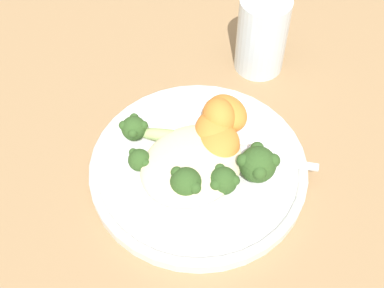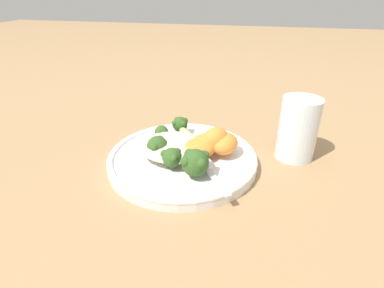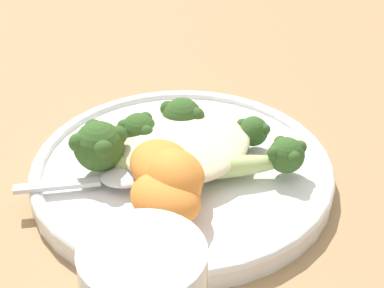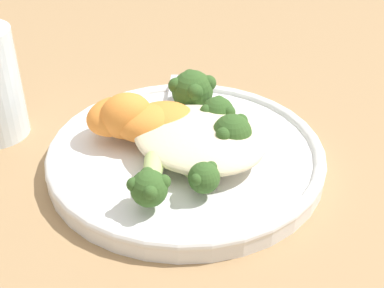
{
  "view_description": "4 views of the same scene",
  "coord_description": "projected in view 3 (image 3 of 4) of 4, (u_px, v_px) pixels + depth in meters",
  "views": [
    {
      "loc": [
        -0.26,
        -0.28,
        0.55
      ],
      "look_at": [
        0.01,
        -0.01,
        0.05
      ],
      "focal_mm": 50.0,
      "sensor_mm": 36.0,
      "label": 1
    },
    {
      "loc": [
        0.12,
        -0.47,
        0.29
      ],
      "look_at": [
        0.02,
        -0.01,
        0.04
      ],
      "focal_mm": 28.0,
      "sensor_mm": 36.0,
      "label": 2
    },
    {
      "loc": [
        0.42,
        0.18,
        0.35
      ],
      "look_at": [
        0.02,
        -0.0,
        0.06
      ],
      "focal_mm": 60.0,
      "sensor_mm": 36.0,
      "label": 3
    },
    {
      "loc": [
        -0.25,
        0.32,
        0.31
      ],
      "look_at": [
        -0.01,
        -0.01,
        0.04
      ],
      "focal_mm": 50.0,
      "sensor_mm": 36.0,
      "label": 4
    }
  ],
  "objects": [
    {
      "name": "sweet_potato_chunk_3",
      "position": [
        175.0,
        174.0,
        0.52
      ],
      "size": [
        0.07,
        0.07,
        0.03
      ],
      "primitive_type": "ellipsoid",
      "rotation": [
        0.0,
        0.0,
        3.98
      ],
      "color": "orange",
      "rests_on": "plate"
    },
    {
      "name": "broccoli_stalk_0",
      "position": [
        254.0,
        161.0,
        0.54
      ],
      "size": [
        0.08,
        0.11,
        0.03
      ],
      "rotation": [
        0.0,
        0.0,
        2.17
      ],
      "color": "#ADC675",
      "rests_on": "plate"
    },
    {
      "name": "sweet_potato_chunk_0",
      "position": [
        162.0,
        165.0,
        0.53
      ],
      "size": [
        0.08,
        0.08,
        0.03
      ],
      "primitive_type": "ellipsoid",
      "rotation": [
        0.0,
        0.0,
        4.01
      ],
      "color": "orange",
      "rests_on": "plate"
    },
    {
      "name": "broccoli_stalk_4",
      "position": [
        108.0,
        149.0,
        0.54
      ],
      "size": [
        0.04,
        0.11,
        0.04
      ],
      "rotation": [
        0.0,
        0.0,
        4.87
      ],
      "color": "#ADC675",
      "rests_on": "plate"
    },
    {
      "name": "broccoli_stalk_1",
      "position": [
        234.0,
        143.0,
        0.57
      ],
      "size": [
        0.1,
        0.06,
        0.03
      ],
      "rotation": [
        0.0,
        0.0,
        2.71
      ],
      "color": "#ADC675",
      "rests_on": "plate"
    },
    {
      "name": "sweet_potato_chunk_2",
      "position": [
        170.0,
        181.0,
        0.5
      ],
      "size": [
        0.06,
        0.07,
        0.05
      ],
      "primitive_type": "ellipsoid",
      "rotation": [
        0.0,
        0.0,
        4.11
      ],
      "color": "orange",
      "rests_on": "plate"
    },
    {
      "name": "broccoli_stalk_3",
      "position": [
        147.0,
        140.0,
        0.56
      ],
      "size": [
        0.06,
        0.08,
        0.03
      ],
      "rotation": [
        0.0,
        0.0,
        4.2
      ],
      "color": "#ADC675",
      "rests_on": "plate"
    },
    {
      "name": "ground_plane",
      "position": [
        205.0,
        184.0,
        0.57
      ],
      "size": [
        4.0,
        4.0,
        0.0
      ],
      "primitive_type": "plane",
      "color": "#9E7A51"
    },
    {
      "name": "plate",
      "position": [
        182.0,
        172.0,
        0.57
      ],
      "size": [
        0.27,
        0.27,
        0.02
      ],
      "color": "white",
      "rests_on": "ground_plane"
    },
    {
      "name": "quinoa_mound",
      "position": [
        186.0,
        141.0,
        0.56
      ],
      "size": [
        0.13,
        0.11,
        0.03
      ],
      "primitive_type": "ellipsoid",
      "color": "beige",
      "rests_on": "plate"
    },
    {
      "name": "broccoli_stalk_2",
      "position": [
        182.0,
        126.0,
        0.58
      ],
      "size": [
        0.09,
        0.06,
        0.04
      ],
      "rotation": [
        0.0,
        0.0,
        3.56
      ],
      "color": "#ADC675",
      "rests_on": "plate"
    },
    {
      "name": "spoon",
      "position": [
        115.0,
        178.0,
        0.54
      ],
      "size": [
        0.08,
        0.11,
        0.01
      ],
      "rotation": [
        0.0,
        0.0,
        5.31
      ],
      "color": "silver",
      "rests_on": "plate"
    },
    {
      "name": "sweet_potato_chunk_1",
      "position": [
        168.0,
        200.0,
        0.49
      ],
      "size": [
        0.06,
        0.07,
        0.04
      ],
      "primitive_type": "ellipsoid",
      "rotation": [
        0.0,
        0.0,
        1.33
      ],
      "color": "orange",
      "rests_on": "plate"
    }
  ]
}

